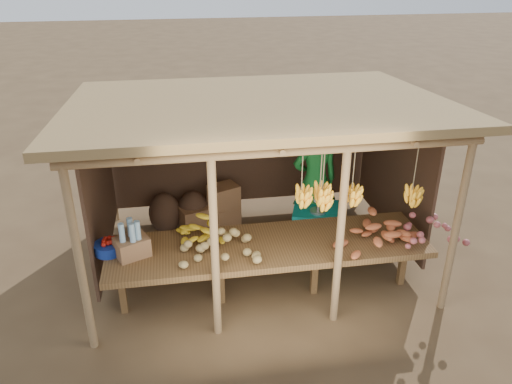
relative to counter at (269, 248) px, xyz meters
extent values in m
plane|color=brown|center=(0.00, 0.95, -0.74)|extent=(60.00, 60.00, 0.00)
cylinder|color=#98764E|center=(-2.10, -0.55, 0.36)|extent=(0.09, 0.09, 2.20)
cylinder|color=#98764E|center=(2.10, -0.55, 0.36)|extent=(0.09, 0.09, 2.20)
cylinder|color=#98764E|center=(-2.10, 2.45, 0.36)|extent=(0.09, 0.09, 2.20)
cylinder|color=#98764E|center=(2.10, 2.45, 0.36)|extent=(0.09, 0.09, 2.20)
cylinder|color=#98764E|center=(-0.70, -0.55, 0.36)|extent=(0.09, 0.09, 2.20)
cylinder|color=#98764E|center=(0.70, -0.55, 0.36)|extent=(0.09, 0.09, 2.20)
cylinder|color=#98764E|center=(0.00, -0.55, 1.46)|extent=(4.40, 0.09, 0.09)
cylinder|color=#98764E|center=(0.00, 2.45, 1.46)|extent=(4.40, 0.09, 0.09)
cube|color=#997847|center=(0.00, 0.95, 1.55)|extent=(4.70, 3.50, 0.28)
cube|color=#4A3122|center=(0.00, 2.43, 0.47)|extent=(4.20, 0.04, 1.98)
cube|color=#4A3122|center=(-2.08, 1.15, 0.47)|extent=(0.04, 2.40, 1.98)
cube|color=#4A3122|center=(2.08, 1.15, 0.47)|extent=(0.04, 2.40, 1.98)
cube|color=brown|center=(0.00, 0.00, 0.02)|extent=(3.90, 1.05, 0.08)
cube|color=brown|center=(-1.80, 0.00, -0.38)|extent=(0.08, 0.08, 0.72)
cube|color=brown|center=(-0.60, 0.00, -0.38)|extent=(0.08, 0.08, 0.72)
cube|color=brown|center=(0.60, 0.00, -0.38)|extent=(0.08, 0.08, 0.72)
cube|color=brown|center=(1.80, 0.00, -0.38)|extent=(0.08, 0.08, 0.72)
cylinder|color=navy|center=(-1.90, 0.12, 0.12)|extent=(0.35, 0.35, 0.12)
cube|color=#8A5F3E|center=(-1.62, 0.00, 0.18)|extent=(0.45, 0.41, 0.23)
imported|color=#186D2A|center=(0.96, 1.38, 0.21)|extent=(0.73, 0.51, 1.90)
cube|color=brown|center=(0.94, 1.03, -0.43)|extent=(0.81, 0.74, 0.61)
cube|color=#0D8D92|center=(0.94, 1.03, -0.10)|extent=(0.90, 0.83, 0.06)
cube|color=#8A5F3E|center=(-0.35, 1.95, -0.55)|extent=(0.53, 0.48, 0.35)
cube|color=#8A5F3E|center=(-0.35, 1.95, -0.20)|extent=(0.53, 0.48, 0.35)
cube|color=#8A5F3E|center=(-0.83, 1.95, -0.55)|extent=(0.53, 0.48, 0.35)
ellipsoid|color=#4A3122|center=(-1.30, 2.09, -0.44)|extent=(0.50, 0.50, 0.68)
ellipsoid|color=#4A3122|center=(-0.84, 2.09, -0.44)|extent=(0.50, 0.50, 0.68)
camera|label=1|loc=(-1.01, -5.12, 3.26)|focal=35.00mm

